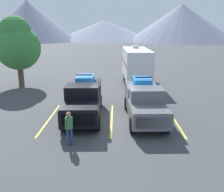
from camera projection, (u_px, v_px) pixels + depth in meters
The scene contains 10 objects.
ground_plane at pixel (112, 120), 14.94m from camera, with size 240.00×240.00×0.00m, color #3F4244.
pickup_truck_a at pixel (84, 98), 15.32m from camera, with size 2.34×5.93×2.52m.
pickup_truck_b at pixel (144, 101), 14.98m from camera, with size 2.32×5.73×2.45m.
lot_stripe_a at pixel (50, 119), 15.15m from camera, with size 0.12×5.50×0.01m, color gold.
lot_stripe_b at pixel (112, 119), 15.08m from camera, with size 0.12×5.50×0.01m, color gold.
lot_stripe_c at pixel (174, 120), 15.01m from camera, with size 0.12×5.50×0.01m, color gold.
camper_trailer_a at pixel (136, 64), 24.38m from camera, with size 2.60×8.24×3.68m.
person_a at pixel (69, 126), 11.50m from camera, with size 0.34×0.29×1.68m.
tree_a at pixel (17, 44), 22.69m from camera, with size 4.11×4.11×6.49m.
mountain_ridge at pixel (104, 23), 101.06m from camera, with size 153.35×52.87×16.10m.
Camera 1 is at (0.30, -13.99, 5.43)m, focal length 39.56 mm.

